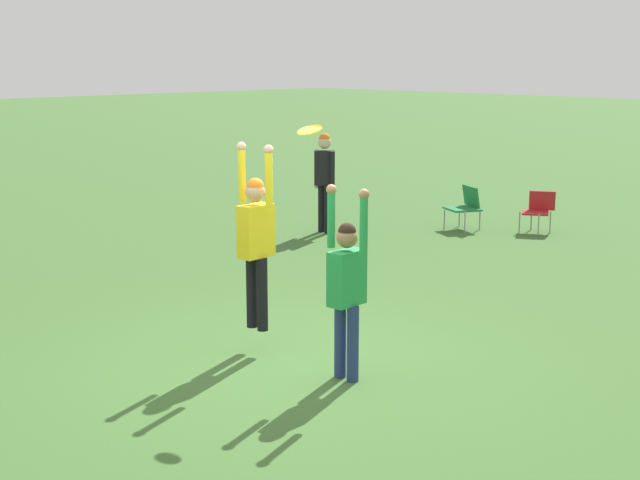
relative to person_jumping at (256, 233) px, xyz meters
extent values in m
plane|color=#3D662D|center=(0.60, 0.06, -1.33)|extent=(120.00, 120.00, 0.00)
cylinder|color=black|center=(-0.09, 0.00, -0.67)|extent=(0.12, 0.12, 0.81)
cylinder|color=black|center=(0.09, 0.00, -0.67)|extent=(0.12, 0.12, 0.81)
cube|color=yellow|center=(0.00, 0.00, 0.02)|extent=(0.22, 0.40, 0.57)
sphere|color=tan|center=(0.00, 0.00, 0.44)|extent=(0.22, 0.22, 0.22)
sphere|color=orange|center=(0.00, 0.00, 0.50)|extent=(0.19, 0.19, 0.19)
cylinder|color=yellow|center=(-0.22, 0.00, 0.61)|extent=(0.08, 0.08, 0.61)
sphere|color=tan|center=(-0.22, 0.00, 0.91)|extent=(0.10, 0.10, 0.10)
cylinder|color=yellow|center=(0.22, 0.00, 0.61)|extent=(0.08, 0.08, 0.61)
sphere|color=tan|center=(0.22, 0.00, 0.91)|extent=(0.10, 0.10, 0.10)
cylinder|color=navy|center=(1.21, 0.05, -0.94)|extent=(0.12, 0.12, 0.78)
cylinder|color=navy|center=(1.39, 0.05, -0.94)|extent=(0.12, 0.12, 0.78)
cube|color=green|center=(1.30, 0.05, -0.28)|extent=(0.22, 0.40, 0.55)
sphere|color=#9E704C|center=(1.30, 0.05, 0.13)|extent=(0.21, 0.21, 0.21)
sphere|color=black|center=(1.30, 0.05, 0.19)|extent=(0.18, 0.18, 0.18)
cylinder|color=green|center=(1.08, 0.05, 0.29)|extent=(0.08, 0.08, 0.58)
sphere|color=#9E704C|center=(1.08, 0.05, 0.58)|extent=(0.10, 0.10, 0.10)
cylinder|color=green|center=(1.52, 0.05, 0.29)|extent=(0.08, 0.08, 0.58)
sphere|color=#9E704C|center=(1.52, 0.05, 0.58)|extent=(0.10, 0.10, 0.10)
cylinder|color=yellow|center=(0.72, 0.11, 1.14)|extent=(0.25, 0.25, 0.10)
cylinder|color=gray|center=(-1.68, 7.84, -1.13)|extent=(0.02, 0.02, 0.40)
cylinder|color=gray|center=(-1.27, 7.84, -1.13)|extent=(0.02, 0.02, 0.40)
cylinder|color=gray|center=(-1.68, 8.24, -1.13)|extent=(0.02, 0.02, 0.40)
cylinder|color=gray|center=(-1.27, 8.24, -1.13)|extent=(0.02, 0.02, 0.40)
cube|color=#B21E23|center=(-1.48, 8.04, -0.95)|extent=(0.65, 0.65, 0.04)
cube|color=#B21E23|center=(-1.48, 8.26, -0.75)|extent=(0.46, 0.33, 0.37)
cylinder|color=gray|center=(-2.85, 7.11, -1.12)|extent=(0.02, 0.02, 0.41)
cylinder|color=gray|center=(-2.38, 7.11, -1.12)|extent=(0.02, 0.02, 0.41)
cylinder|color=gray|center=(-2.85, 7.59, -1.12)|extent=(0.02, 0.02, 0.41)
cylinder|color=gray|center=(-2.38, 7.59, -1.12)|extent=(0.02, 0.02, 0.41)
cube|color=#1E753D|center=(-2.62, 7.35, -0.94)|extent=(0.75, 0.75, 0.04)
cube|color=#1E753D|center=(-2.62, 7.61, -0.72)|extent=(0.54, 0.34, 0.39)
cylinder|color=black|center=(-4.33, 5.33, -0.89)|extent=(0.12, 0.12, 0.89)
cylinder|color=black|center=(-4.17, 5.33, -0.89)|extent=(0.12, 0.12, 0.89)
cube|color=black|center=(-4.25, 5.33, -0.13)|extent=(0.41, 0.40, 0.63)
sphere|color=beige|center=(-4.25, 5.33, 0.34)|extent=(0.24, 0.24, 0.24)
sphere|color=orange|center=(-4.25, 5.33, 0.40)|extent=(0.20, 0.20, 0.20)
cylinder|color=black|center=(-4.46, 5.33, -0.15)|extent=(0.08, 0.08, 0.67)
sphere|color=beige|center=(-4.46, 5.33, -0.48)|extent=(0.10, 0.10, 0.10)
cylinder|color=black|center=(-4.04, 5.33, -0.15)|extent=(0.08, 0.08, 0.67)
sphere|color=beige|center=(-4.04, 5.33, -0.48)|extent=(0.10, 0.10, 0.10)
camera|label=1|loc=(7.15, -6.15, 1.86)|focal=50.00mm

